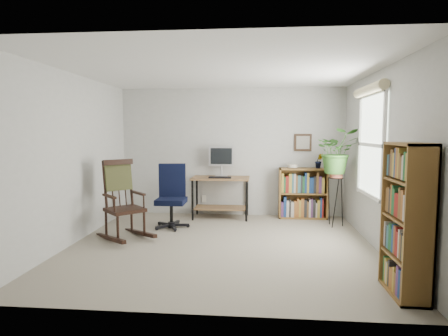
# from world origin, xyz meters

# --- Properties ---
(floor) EXTENTS (4.20, 4.00, 0.00)m
(floor) POSITION_xyz_m (0.00, 0.00, 0.00)
(floor) COLOR gray
(floor) RESTS_ON ground
(ceiling) EXTENTS (4.20, 4.00, 0.00)m
(ceiling) POSITION_xyz_m (0.00, 0.00, 2.40)
(ceiling) COLOR silver
(ceiling) RESTS_ON ground
(wall_back) EXTENTS (4.20, 0.00, 2.40)m
(wall_back) POSITION_xyz_m (0.00, 2.00, 1.20)
(wall_back) COLOR #B7B7B2
(wall_back) RESTS_ON ground
(wall_front) EXTENTS (4.20, 0.00, 2.40)m
(wall_front) POSITION_xyz_m (0.00, -2.00, 1.20)
(wall_front) COLOR #B7B7B2
(wall_front) RESTS_ON ground
(wall_left) EXTENTS (0.00, 4.00, 2.40)m
(wall_left) POSITION_xyz_m (-2.10, 0.00, 1.20)
(wall_left) COLOR #B7B7B2
(wall_left) RESTS_ON ground
(wall_right) EXTENTS (0.00, 4.00, 2.40)m
(wall_right) POSITION_xyz_m (2.10, 0.00, 1.20)
(wall_right) COLOR #B7B7B2
(wall_right) RESTS_ON ground
(window) EXTENTS (0.12, 1.20, 1.50)m
(window) POSITION_xyz_m (2.06, 0.30, 1.40)
(window) COLOR white
(window) RESTS_ON wall_right
(desk) EXTENTS (1.05, 0.58, 0.75)m
(desk) POSITION_xyz_m (-0.18, 1.70, 0.38)
(desk) COLOR olive
(desk) RESTS_ON floor
(monitor) EXTENTS (0.46, 0.16, 0.56)m
(monitor) POSITION_xyz_m (-0.18, 1.84, 1.03)
(monitor) COLOR silver
(monitor) RESTS_ON desk
(keyboard) EXTENTS (0.40, 0.15, 0.02)m
(keyboard) POSITION_xyz_m (-0.18, 1.58, 0.77)
(keyboard) COLOR black
(keyboard) RESTS_ON desk
(office_chair) EXTENTS (0.65, 0.65, 1.07)m
(office_chair) POSITION_xyz_m (-0.92, 0.91, 0.53)
(office_chair) COLOR black
(office_chair) RESTS_ON floor
(rocking_chair) EXTENTS (1.15, 1.16, 1.19)m
(rocking_chair) POSITION_xyz_m (-1.46, 0.23, 0.59)
(rocking_chair) COLOR black
(rocking_chair) RESTS_ON floor
(low_bookshelf) EXTENTS (0.88, 0.29, 0.92)m
(low_bookshelf) POSITION_xyz_m (1.33, 1.82, 0.46)
(low_bookshelf) COLOR brown
(low_bookshelf) RESTS_ON floor
(tall_bookshelf) EXTENTS (0.28, 0.65, 1.48)m
(tall_bookshelf) POSITION_xyz_m (1.92, -1.41, 0.74)
(tall_bookshelf) COLOR brown
(tall_bookshelf) RESTS_ON floor
(plant_stand) EXTENTS (0.31, 0.31, 0.96)m
(plant_stand) POSITION_xyz_m (1.80, 1.25, 0.48)
(plant_stand) COLOR black
(plant_stand) RESTS_ON floor
(spider_plant) EXTENTS (1.69, 1.88, 1.46)m
(spider_plant) POSITION_xyz_m (1.80, 1.25, 1.62)
(spider_plant) COLOR #326724
(spider_plant) RESTS_ON plant_stand
(potted_plant_small) EXTENTS (0.13, 0.24, 0.11)m
(potted_plant_small) POSITION_xyz_m (1.61, 1.83, 0.98)
(potted_plant_small) COLOR #326724
(potted_plant_small) RESTS_ON low_bookshelf
(framed_picture) EXTENTS (0.32, 0.04, 0.32)m
(framed_picture) POSITION_xyz_m (1.33, 1.97, 1.39)
(framed_picture) COLOR black
(framed_picture) RESTS_ON wall_back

